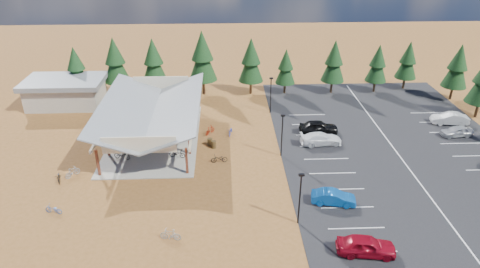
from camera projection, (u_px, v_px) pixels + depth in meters
ground at (238, 166)px, 46.82m from camera, size 140.00×140.00×0.00m
asphalt_lot at (394, 149)px, 50.16m from camera, size 27.00×44.00×0.04m
concrete_pad at (155, 138)px, 52.67m from camera, size 10.60×18.60×0.10m
bike_pavilion at (152, 110)px, 50.95m from camera, size 11.65×19.40×4.97m
outbuilding at (66, 92)px, 61.05m from camera, size 11.00×7.00×3.90m
lamp_post_0 at (300, 195)px, 36.75m from camera, size 0.50×0.25×5.14m
lamp_post_1 at (282, 132)px, 47.43m from camera, size 0.50×0.25×5.14m
lamp_post_2 at (271, 93)px, 58.11m from camera, size 0.50×0.25×5.14m
trash_bin_0 at (214, 144)px, 50.23m from camera, size 0.60×0.60×0.90m
trash_bin_1 at (210, 142)px, 50.80m from camera, size 0.60×0.60×0.90m
pine_0 at (76, 67)px, 62.66m from camera, size 3.30×3.30×7.70m
pine_1 at (115, 60)px, 63.09m from camera, size 3.81×3.81×8.87m
pine_2 at (153, 61)px, 63.21m from camera, size 3.74×3.74×8.72m
pine_3 at (202, 56)px, 62.97m from camera, size 4.21×4.21×9.80m
pine_4 at (251, 60)px, 63.52m from camera, size 3.71×3.71×8.64m
pine_5 at (286, 67)px, 64.15m from camera, size 2.99×2.99×6.96m
pine_6 at (334, 61)px, 63.96m from camera, size 3.53×3.53×8.22m
pine_7 at (378, 63)px, 64.53m from camera, size 3.21×3.21×7.47m
pine_8 at (408, 60)px, 65.75m from camera, size 3.25×3.25×7.57m
pine_13 at (458, 66)px, 61.58m from camera, size 3.59×3.59×8.37m
bike_0 at (122, 155)px, 47.71m from camera, size 2.02×1.18×1.00m
bike_1 at (138, 140)px, 50.90m from camera, size 1.75×0.77×1.01m
bike_2 at (149, 132)px, 52.91m from camera, size 1.64×0.62×0.85m
bike_3 at (145, 113)px, 57.89m from camera, size 1.64×0.78×0.95m
bike_4 at (177, 154)px, 48.04m from camera, size 1.96×1.08×0.97m
bike_5 at (171, 143)px, 50.37m from camera, size 1.58×0.85×0.91m
bike_6 at (178, 124)px, 54.92m from camera, size 1.88×1.12×0.93m
bike_7 at (170, 110)px, 58.89m from camera, size 1.61×0.55×0.95m
bike_8 at (59, 177)px, 43.89m from camera, size 1.16×1.89×0.94m
bike_9 at (72, 172)px, 44.65m from camera, size 1.47×1.73×1.07m
bike_10 at (53, 209)px, 39.12m from camera, size 1.76×0.98×0.88m
bike_13 at (170, 235)px, 35.85m from camera, size 1.91×0.86×1.11m
bike_14 at (231, 131)px, 53.30m from camera, size 0.94×1.84×0.92m
bike_15 at (210, 130)px, 53.43m from camera, size 1.44×1.69×1.05m
bike_16 at (219, 159)px, 47.23m from camera, size 1.89×0.82×0.96m
car_0 at (366, 246)px, 34.23m from camera, size 4.90×2.47×1.60m
car_1 at (333, 198)px, 40.28m from camera, size 4.36×2.21×1.37m
car_3 at (321, 139)px, 50.88m from camera, size 5.08×2.43×1.43m
car_4 at (319, 127)px, 53.45m from camera, size 4.85×2.03×1.64m
car_8 at (457, 131)px, 52.77m from camera, size 4.00×1.85×1.33m
car_9 at (450, 119)px, 55.85m from camera, size 4.78×2.21×1.52m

